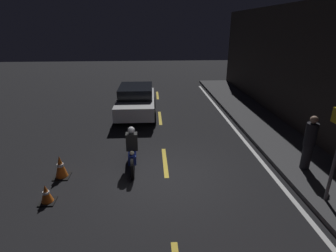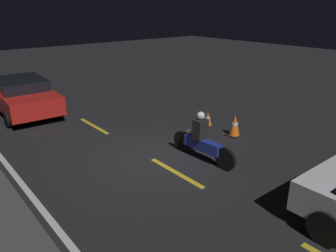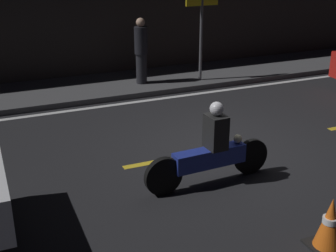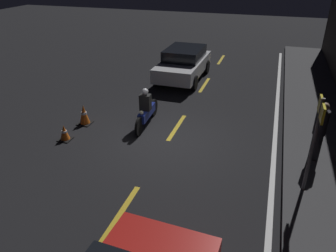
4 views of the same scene
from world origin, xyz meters
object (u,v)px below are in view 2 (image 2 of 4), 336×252
object	(u,v)px
taxi_red	(23,95)
traffic_cone_near	(235,126)
motorcycle	(203,141)
traffic_cone_mid	(208,119)

from	to	relation	value
taxi_red	traffic_cone_near	xyz separation A→B (m)	(-6.83, -4.57, -0.40)
taxi_red	motorcycle	bearing A→B (deg)	21.16
taxi_red	motorcycle	world-z (taller)	taxi_red
motorcycle	traffic_cone_near	world-z (taller)	motorcycle
taxi_red	traffic_cone_mid	size ratio (longest dim) A/B	8.09
traffic_cone_near	motorcycle	bearing A→B (deg)	105.87
motorcycle	taxi_red	bearing A→B (deg)	15.70
traffic_cone_mid	motorcycle	bearing A→B (deg)	130.81
traffic_cone_near	traffic_cone_mid	bearing A→B (deg)	0.14
motorcycle	traffic_cone_mid	xyz separation A→B (m)	(1.82, -2.11, -0.31)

